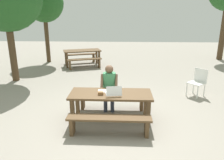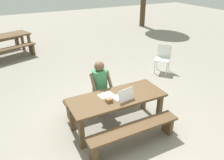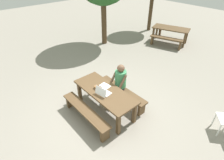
# 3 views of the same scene
# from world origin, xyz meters

# --- Properties ---
(ground_plane) EXTENTS (30.00, 30.00, 0.00)m
(ground_plane) POSITION_xyz_m (0.00, 0.00, 0.00)
(ground_plane) COLOR gray
(picnic_table_front) EXTENTS (1.94, 0.78, 0.71)m
(picnic_table_front) POSITION_xyz_m (0.00, 0.00, 0.61)
(picnic_table_front) COLOR brown
(picnic_table_front) RESTS_ON ground
(bench_near) EXTENTS (1.80, 0.30, 0.42)m
(bench_near) POSITION_xyz_m (0.00, -0.66, 0.32)
(bench_near) COLOR brown
(bench_near) RESTS_ON ground
(bench_far) EXTENTS (1.80, 0.30, 0.42)m
(bench_far) POSITION_xyz_m (0.00, 0.66, 0.32)
(bench_far) COLOR brown
(bench_far) RESTS_ON ground
(laptop) EXTENTS (0.40, 0.34, 0.23)m
(laptop) POSITION_xyz_m (0.07, -0.12, 0.77)
(laptop) COLOR white
(laptop) RESTS_ON picnic_table_front
(small_pouch) EXTENTS (0.12, 0.10, 0.07)m
(small_pouch) POSITION_xyz_m (-0.23, -0.11, 0.75)
(small_pouch) COLOR olive
(small_pouch) RESTS_ON picnic_table_front
(paper_sheet) EXTENTS (0.32, 0.25, 0.00)m
(paper_sheet) POSITION_xyz_m (-0.17, 0.16, 0.71)
(paper_sheet) COLOR white
(paper_sheet) RESTS_ON picnic_table_front
(person_seated) EXTENTS (0.44, 0.43, 1.23)m
(person_seated) POSITION_xyz_m (-0.07, 0.63, 0.73)
(person_seated) COLOR #333847
(person_seated) RESTS_ON ground
(picnic_table_mid) EXTENTS (1.93, 1.33, 0.77)m
(picnic_table_mid) POSITION_xyz_m (-1.70, 5.73, 0.65)
(picnic_table_mid) COLOR brown
(picnic_table_mid) RESTS_ON ground
(bench_mid_south) EXTENTS (1.60, 0.81, 0.47)m
(bench_mid_south) POSITION_xyz_m (-1.49, 5.11, 0.35)
(bench_mid_south) COLOR brown
(bench_mid_south) RESTS_ON ground
(bench_mid_north) EXTENTS (1.60, 0.81, 0.47)m
(bench_mid_north) POSITION_xyz_m (-1.92, 6.34, 0.35)
(bench_mid_north) COLOR brown
(bench_mid_north) RESTS_ON ground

